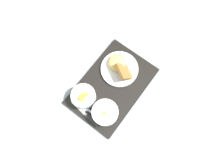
# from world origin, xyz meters

# --- Properties ---
(ground_plane) EXTENTS (4.00, 4.00, 0.00)m
(ground_plane) POSITION_xyz_m (0.00, 0.00, 0.00)
(ground_plane) COLOR #99A3AD
(serving_tray) EXTENTS (0.43, 0.30, 0.02)m
(serving_tray) POSITION_xyz_m (0.00, 0.00, 0.01)
(serving_tray) COLOR black
(serving_tray) RESTS_ON ground_plane
(bowl_salad) EXTENTS (0.12, 0.12, 0.07)m
(bowl_salad) POSITION_xyz_m (-0.13, 0.07, 0.05)
(bowl_salad) COLOR silver
(bowl_salad) RESTS_ON serving_tray
(bowl_soup) EXTENTS (0.12, 0.12, 0.06)m
(bowl_soup) POSITION_xyz_m (-0.13, -0.05, 0.05)
(bowl_soup) COLOR silver
(bowl_soup) RESTS_ON serving_tray
(plate_main) EXTENTS (0.19, 0.19, 0.08)m
(plate_main) POSITION_xyz_m (0.09, 0.02, 0.04)
(plate_main) COLOR silver
(plate_main) RESTS_ON serving_tray
(knife) EXTENTS (0.04, 0.17, 0.02)m
(knife) POSITION_xyz_m (-0.19, -0.01, 0.02)
(knife) COLOR silver
(knife) RESTS_ON serving_tray
(spoon) EXTENTS (0.03, 0.16, 0.01)m
(spoon) POSITION_xyz_m (-0.16, 0.01, 0.02)
(spoon) COLOR silver
(spoon) RESTS_ON serving_tray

